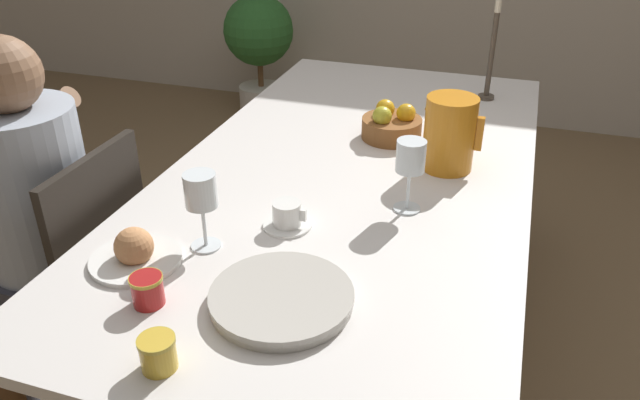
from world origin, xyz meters
name	(u,v)px	position (x,y,z in m)	size (l,w,h in m)	color
ground_plane	(347,357)	(0.00, 0.00, 0.00)	(20.00, 20.00, 0.00)	#7F6647
dining_table	(351,193)	(0.00, 0.00, 0.66)	(1.02, 2.01, 0.74)	silver
chair_person_side	(75,280)	(-0.70, -0.43, 0.48)	(0.42, 0.42, 0.89)	black
person_seated	(28,211)	(-0.79, -0.45, 0.70)	(0.39, 0.41, 1.18)	#33333D
red_pitcher	(449,133)	(0.26, 0.09, 0.85)	(0.17, 0.15, 0.22)	orange
wine_glass_water	(411,159)	(0.20, -0.19, 0.89)	(0.07, 0.07, 0.19)	white
wine_glass_juice	(201,195)	(-0.21, -0.51, 0.88)	(0.07, 0.07, 0.19)	white
teacup_near_person	(287,216)	(-0.06, -0.37, 0.77)	(0.12, 0.12, 0.07)	white
serving_tray	(282,298)	(0.03, -0.66, 0.76)	(0.30, 0.30, 0.03)	#B7B2A8
bread_plate	(135,252)	(-0.33, -0.62, 0.77)	(0.21, 0.21, 0.09)	white
jam_jar_amber	(158,352)	(-0.11, -0.89, 0.78)	(0.07, 0.07, 0.07)	gold
jam_jar_red	(147,289)	(-0.23, -0.74, 0.78)	(0.07, 0.07, 0.07)	#A81E1E
fruit_bowl	(391,125)	(0.06, 0.25, 0.79)	(0.19, 0.19, 0.12)	brown
candlestick_tall	(491,60)	(0.32, 0.73, 0.89)	(0.06, 0.06, 0.37)	#4C4238
potted_plant	(259,43)	(-1.17, 2.04, 0.49)	(0.44, 0.44, 0.80)	beige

